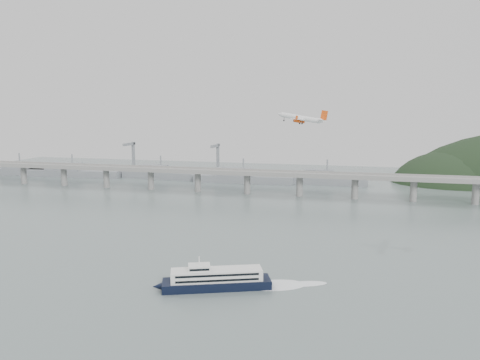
# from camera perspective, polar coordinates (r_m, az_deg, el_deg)

# --- Properties ---
(ground) EXTENTS (900.00, 900.00, 0.00)m
(ground) POSITION_cam_1_polar(r_m,az_deg,el_deg) (253.16, -3.14, -9.93)
(ground) COLOR slate
(ground) RESTS_ON ground
(bridge) EXTENTS (800.00, 22.00, 23.90)m
(bridge) POSITION_cam_1_polar(r_m,az_deg,el_deg) (439.52, 4.55, 0.41)
(bridge) COLOR gray
(bridge) RESTS_ON ground
(distant_fleet) EXTENTS (453.00, 60.90, 40.00)m
(distant_fleet) POSITION_cam_1_polar(r_m,az_deg,el_deg) (548.95, -10.32, 0.75)
(distant_fleet) COLOR slate
(distant_fleet) RESTS_ON ground
(ferry) EXTENTS (77.12, 36.41, 15.23)m
(ferry) POSITION_cam_1_polar(r_m,az_deg,el_deg) (217.10, -2.86, -11.99)
(ferry) COLOR black
(ferry) RESTS_ON ground
(airliner) EXTENTS (35.00, 32.14, 9.54)m
(airliner) POSITION_cam_1_polar(r_m,az_deg,el_deg) (313.00, 7.54, 7.47)
(airliner) COLOR white
(airliner) RESTS_ON ground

